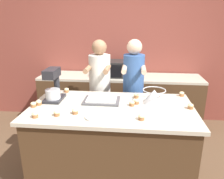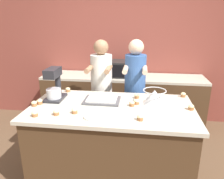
{
  "view_description": "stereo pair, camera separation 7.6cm",
  "coord_description": "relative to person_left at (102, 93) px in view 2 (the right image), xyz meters",
  "views": [
    {
      "loc": [
        0.22,
        -2.2,
        1.89
      ],
      "look_at": [
        0.0,
        0.05,
        1.14
      ],
      "focal_mm": 35.0,
      "sensor_mm": 36.0,
      "label": 1
    },
    {
      "loc": [
        0.3,
        -2.2,
        1.89
      ],
      "look_at": [
        0.0,
        0.05,
        1.14
      ],
      "focal_mm": 35.0,
      "sensor_mm": 36.0,
      "label": 2
    }
  ],
  "objects": [
    {
      "name": "person_right",
      "position": [
        0.47,
        -0.0,
        0.01
      ],
      "size": [
        0.31,
        0.48,
        1.62
      ],
      "color": "#33384C",
      "rests_on": "ground_plane"
    },
    {
      "name": "back_counter",
      "position": [
        0.24,
        0.75,
        -0.4
      ],
      "size": [
        2.8,
        0.6,
        0.92
      ],
      "color": "#4C331E",
      "rests_on": "ground_plane"
    },
    {
      "name": "cupcake_10",
      "position": [
        0.51,
        -0.61,
        0.13
      ],
      "size": [
        0.06,
        0.06,
        0.06
      ],
      "color": "#9E6038",
      "rests_on": "island_counter"
    },
    {
      "name": "cupcake_2",
      "position": [
        -0.48,
        -1.06,
        0.13
      ],
      "size": [
        0.06,
        0.06,
        0.06
      ],
      "color": "#9E6038",
      "rests_on": "island_counter"
    },
    {
      "name": "cupcake_8",
      "position": [
        1.07,
        -0.3,
        0.13
      ],
      "size": [
        0.06,
        0.06,
        0.06
      ],
      "color": "#9E6038",
      "rests_on": "island_counter"
    },
    {
      "name": "stand_mixer",
      "position": [
        -0.46,
        -0.58,
        0.27
      ],
      "size": [
        0.2,
        0.3,
        0.38
      ],
      "color": "#232328",
      "rests_on": "island_counter"
    },
    {
      "name": "cupcake_6",
      "position": [
        0.55,
        -1.01,
        0.13
      ],
      "size": [
        0.06,
        0.06,
        0.06
      ],
      "color": "#9E6038",
      "rests_on": "island_counter"
    },
    {
      "name": "cupcake_1",
      "position": [
        0.51,
        -0.42,
        0.13
      ],
      "size": [
        0.06,
        0.06,
        0.06
      ],
      "color": "#9E6038",
      "rests_on": "island_counter"
    },
    {
      "name": "small_plate",
      "position": [
        0.1,
        -1.02,
        0.11
      ],
      "size": [
        0.18,
        0.18,
        0.02
      ],
      "color": "white",
      "rests_on": "island_counter"
    },
    {
      "name": "cupcake_5",
      "position": [
        -0.39,
        -0.29,
        0.13
      ],
      "size": [
        0.06,
        0.06,
        0.06
      ],
      "color": "#9E6038",
      "rests_on": "island_counter"
    },
    {
      "name": "microwave_oven",
      "position": [
        0.14,
        0.75,
        0.19
      ],
      "size": [
        0.53,
        0.4,
        0.26
      ],
      "color": "black",
      "rests_on": "back_counter"
    },
    {
      "name": "cupcake_4",
      "position": [
        -0.57,
        -0.75,
        0.13
      ],
      "size": [
        0.06,
        0.06,
        0.06
      ],
      "color": "#9E6038",
      "rests_on": "island_counter"
    },
    {
      "name": "mixing_bowl",
      "position": [
        0.71,
        -0.56,
        0.18
      ],
      "size": [
        0.26,
        0.26,
        0.16
      ],
      "color": "#BCBCC1",
      "rests_on": "island_counter"
    },
    {
      "name": "cupcake_12",
      "position": [
        1.08,
        -0.69,
        0.13
      ],
      "size": [
        0.06,
        0.06,
        0.06
      ],
      "color": "#9E6038",
      "rests_on": "island_counter"
    },
    {
      "name": "cupcake_13",
      "position": [
        -0.11,
        -0.94,
        0.13
      ],
      "size": [
        0.06,
        0.06,
        0.06
      ],
      "color": "#9E6038",
      "rests_on": "island_counter"
    },
    {
      "name": "person_left",
      "position": [
        0.0,
        0.0,
        0.0
      ],
      "size": [
        0.32,
        0.49,
        1.61
      ],
      "color": "#33384C",
      "rests_on": "ground_plane"
    },
    {
      "name": "cupcake_9",
      "position": [
        0.71,
        -0.38,
        0.13
      ],
      "size": [
        0.06,
        0.06,
        0.06
      ],
      "color": "#9E6038",
      "rests_on": "island_counter"
    },
    {
      "name": "cupcake_3",
      "position": [
        0.46,
        -0.67,
        0.13
      ],
      "size": [
        0.06,
        0.06,
        0.06
      ],
      "color": "#9E6038",
      "rests_on": "island_counter"
    },
    {
      "name": "cupcake_7",
      "position": [
        -0.61,
        -0.81,
        0.13
      ],
      "size": [
        0.06,
        0.06,
        0.06
      ],
      "color": "#9E6038",
      "rests_on": "island_counter"
    },
    {
      "name": "ground_plane",
      "position": [
        0.24,
        -0.71,
        -0.86
      ],
      "size": [
        16.0,
        16.0,
        0.0
      ],
      "primitive_type": "plane",
      "color": "brown"
    },
    {
      "name": "cupcake_0",
      "position": [
        -0.28,
        -1.01,
        0.13
      ],
      "size": [
        0.06,
        0.06,
        0.06
      ],
      "color": "#9E6038",
      "rests_on": "island_counter"
    },
    {
      "name": "baking_tray",
      "position": [
        0.11,
        -0.58,
        0.12
      ],
      "size": [
        0.41,
        0.29,
        0.04
      ],
      "color": "#4C4C51",
      "rests_on": "island_counter"
    },
    {
      "name": "back_wall",
      "position": [
        0.24,
        1.1,
        0.49
      ],
      "size": [
        10.0,
        0.06,
        2.7
      ],
      "color": "brown",
      "rests_on": "ground_plane"
    },
    {
      "name": "cupcake_11",
      "position": [
        -0.5,
        -0.37,
        0.13
      ],
      "size": [
        0.06,
        0.06,
        0.06
      ],
      "color": "#9E6038",
      "rests_on": "island_counter"
    },
    {
      "name": "island_counter",
      "position": [
        0.24,
        -0.71,
        -0.38
      ],
      "size": [
        1.79,
        0.98,
        0.96
      ],
      "color": "#4C331E",
      "rests_on": "ground_plane"
    }
  ]
}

